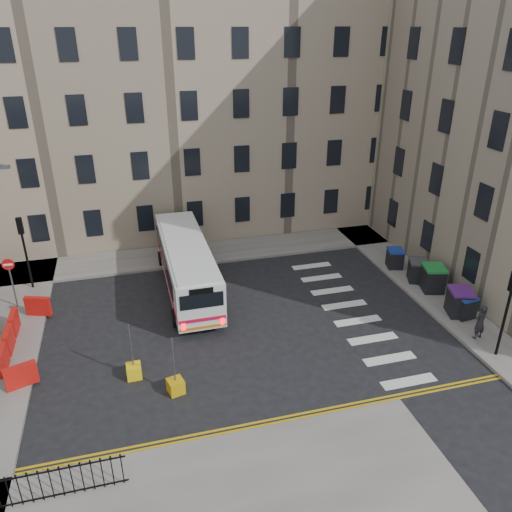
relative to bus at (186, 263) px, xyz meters
name	(u,v)px	position (x,y,z in m)	size (l,w,h in m)	color
ground	(274,320)	(3.68, -4.31, -1.58)	(120.00, 120.00, 0.00)	black
pavement_north	(141,260)	(-2.32, 4.29, -1.50)	(36.00, 3.20, 0.15)	slate
pavement_east	(395,264)	(12.68, -0.31, -1.50)	(2.40, 26.00, 0.15)	slate
terrace_north	(107,103)	(-3.32, 11.19, 7.04)	(38.30, 10.80, 17.20)	tan
traffic_light_east	(509,301)	(12.28, -9.81, 1.29)	(0.28, 0.22, 4.10)	black
traffic_light_nw	(23,242)	(-8.32, 2.19, 1.29)	(0.28, 0.22, 4.10)	black
no_entry_north	(10,273)	(-8.82, 0.19, 0.50)	(0.60, 0.08, 3.00)	#595B5E
roadworks_barriers	(17,339)	(-8.16, -3.81, -0.93)	(1.66, 6.26, 1.00)	red
bus	(186,263)	(0.00, 0.00, 0.00)	(2.56, 10.11, 2.73)	silver
wheelie_bin_a	(464,306)	(12.81, -6.63, -0.84)	(1.01, 1.14, 1.16)	black
wheelie_bin_b	(459,302)	(12.70, -6.42, -0.74)	(1.40, 1.51, 1.37)	black
wheelie_bin_c	(433,278)	(12.86, -3.87, -0.72)	(1.42, 1.53, 1.41)	black
wheelie_bin_d	(418,270)	(12.66, -2.69, -0.80)	(1.34, 1.42, 1.25)	black
wheelie_bin_e	(395,258)	(12.31, -0.78, -0.86)	(1.14, 1.23, 1.13)	black
pedestrian	(480,322)	(12.28, -8.50, -0.56)	(0.63, 0.42, 1.74)	black
bollard_yellow	(134,371)	(-3.25, -7.03, -1.28)	(0.60, 0.60, 0.60)	yellow
bollard_chevron	(176,386)	(-1.68, -8.44, -1.28)	(0.60, 0.60, 0.60)	#CC9A0C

